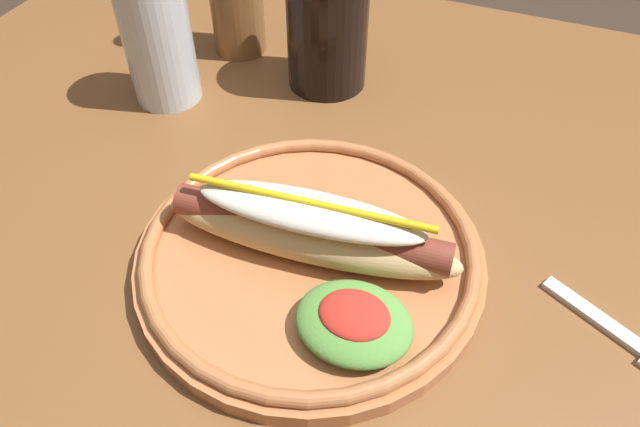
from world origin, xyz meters
name	(u,v)px	position (x,y,z in m)	size (l,w,h in m)	color
dining_table	(337,284)	(0.00, 0.00, 0.63)	(1.11, 0.89, 0.74)	brown
hot_dog_plate	(308,250)	(0.00, -0.07, 0.76)	(0.28, 0.28, 0.08)	#B77042
fork	(628,339)	(0.25, -0.04, 0.74)	(0.12, 0.07, 0.00)	silver
soda_cup	(327,26)	(-0.09, 0.19, 0.81)	(0.09, 0.09, 0.14)	black
water_cup	(158,42)	(-0.24, 0.10, 0.81)	(0.07, 0.07, 0.13)	silver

